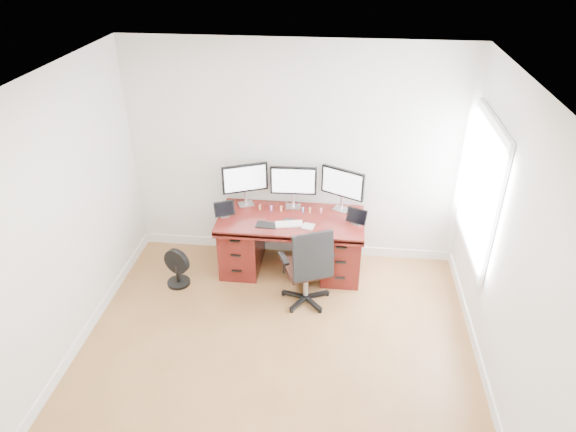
# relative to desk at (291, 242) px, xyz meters

# --- Properties ---
(ground) EXTENTS (4.50, 4.50, 0.00)m
(ground) POSITION_rel_desk_xyz_m (0.00, -1.83, -0.40)
(ground) COLOR olive
(ground) RESTS_ON ground
(back_wall) EXTENTS (4.00, 0.10, 2.70)m
(back_wall) POSITION_rel_desk_xyz_m (0.00, 0.42, 0.95)
(back_wall) COLOR silver
(back_wall) RESTS_ON ground
(right_wall) EXTENTS (0.10, 4.50, 2.70)m
(right_wall) POSITION_rel_desk_xyz_m (2.00, -1.72, 0.95)
(right_wall) COLOR silver
(right_wall) RESTS_ON ground
(desk) EXTENTS (1.70, 0.80, 0.75)m
(desk) POSITION_rel_desk_xyz_m (0.00, 0.00, 0.00)
(desk) COLOR #541410
(desk) RESTS_ON ground
(office_chair) EXTENTS (0.70, 0.70, 1.00)m
(office_chair) POSITION_rel_desk_xyz_m (0.25, -0.63, -0.07)
(office_chair) COLOR black
(office_chair) RESTS_ON ground
(floor_fan) EXTENTS (0.32, 0.27, 0.47)m
(floor_fan) POSITION_rel_desk_xyz_m (-1.30, -0.45, -0.18)
(floor_fan) COLOR black
(floor_fan) RESTS_ON ground
(monitor_left) EXTENTS (0.52, 0.25, 0.53)m
(monitor_left) POSITION_rel_desk_xyz_m (-0.58, 0.24, 0.68)
(monitor_left) COLOR silver
(monitor_left) RESTS_ON desk
(monitor_center) EXTENTS (0.55, 0.15, 0.53)m
(monitor_center) POSITION_rel_desk_xyz_m (0.00, 0.24, 0.68)
(monitor_center) COLOR silver
(monitor_center) RESTS_ON desk
(monitor_right) EXTENTS (0.51, 0.28, 0.53)m
(monitor_right) POSITION_rel_desk_xyz_m (0.58, 0.24, 0.68)
(monitor_right) COLOR silver
(monitor_right) RESTS_ON desk
(tablet_left) EXTENTS (0.25, 0.16, 0.19)m
(tablet_left) POSITION_rel_desk_xyz_m (-0.78, -0.08, 0.43)
(tablet_left) COLOR silver
(tablet_left) RESTS_ON desk
(tablet_right) EXTENTS (0.25, 0.16, 0.19)m
(tablet_right) POSITION_rel_desk_xyz_m (0.76, -0.08, 0.43)
(tablet_right) COLOR silver
(tablet_right) RESTS_ON desk
(keyboard) EXTENTS (0.33, 0.20, 0.01)m
(keyboard) POSITION_rel_desk_xyz_m (-0.00, -0.18, 0.36)
(keyboard) COLOR white
(keyboard) RESTS_ON desk
(trackpad) EXTENTS (0.15, 0.15, 0.01)m
(trackpad) POSITION_rel_desk_xyz_m (0.22, -0.20, 0.35)
(trackpad) COLOR silver
(trackpad) RESTS_ON desk
(drawing_tablet) EXTENTS (0.25, 0.17, 0.01)m
(drawing_tablet) POSITION_rel_desk_xyz_m (-0.26, -0.22, 0.35)
(drawing_tablet) COLOR black
(drawing_tablet) RESTS_ON desk
(phone) EXTENTS (0.15, 0.10, 0.01)m
(phone) POSITION_rel_desk_xyz_m (-0.01, -0.10, 0.35)
(phone) COLOR black
(phone) RESTS_ON desk
(figurine_brown) EXTENTS (0.03, 0.03, 0.07)m
(figurine_brown) POSITION_rel_desk_xyz_m (-0.39, 0.12, 0.39)
(figurine_brown) COLOR olive
(figurine_brown) RESTS_ON desk
(figurine_purple) EXTENTS (0.03, 0.03, 0.07)m
(figurine_purple) POSITION_rel_desk_xyz_m (-0.25, 0.12, 0.39)
(figurine_purple) COLOR #B264E0
(figurine_purple) RESTS_ON desk
(figurine_orange) EXTENTS (0.03, 0.03, 0.07)m
(figurine_orange) POSITION_rel_desk_xyz_m (-0.13, 0.12, 0.39)
(figurine_orange) COLOR #EE8D4F
(figurine_orange) RESTS_ON desk
(figurine_blue) EXTENTS (0.03, 0.03, 0.07)m
(figurine_blue) POSITION_rel_desk_xyz_m (0.13, 0.12, 0.39)
(figurine_blue) COLOR #6C96E8
(figurine_blue) RESTS_ON desk
(figurine_yellow) EXTENTS (0.03, 0.03, 0.07)m
(figurine_yellow) POSITION_rel_desk_xyz_m (0.21, 0.12, 0.39)
(figurine_yellow) COLOR #D6B274
(figurine_yellow) RESTS_ON desk
(figurine_pink) EXTENTS (0.03, 0.03, 0.07)m
(figurine_pink) POSITION_rel_desk_xyz_m (0.34, 0.12, 0.39)
(figurine_pink) COLOR pink
(figurine_pink) RESTS_ON desk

